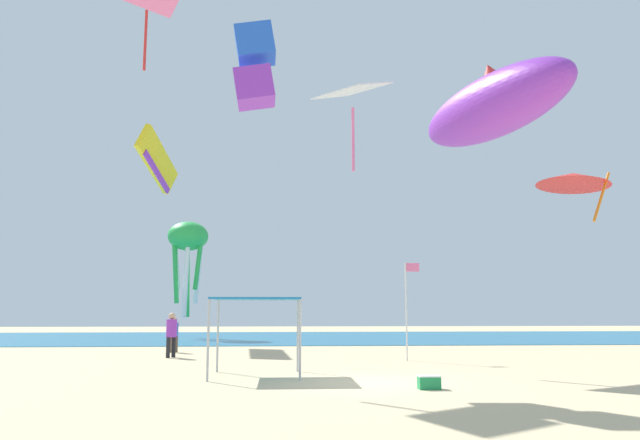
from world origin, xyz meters
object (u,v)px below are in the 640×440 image
at_px(canopy_tent, 257,302).
at_px(kite_box_blue, 255,66).
at_px(kite_octopus_green, 188,241).
at_px(person_leftmost, 174,332).
at_px(kite_inflatable_purple, 492,106).
at_px(banner_flag, 408,302).
at_px(kite_parafoil_yellow, 157,162).
at_px(cooler_box, 429,382).
at_px(kite_delta_red, 573,179).
at_px(person_near_tent, 171,331).
at_px(kite_diamond_white, 353,95).

relative_size(canopy_tent, kite_box_blue, 0.97).
bearing_deg(kite_octopus_green, person_leftmost, -58.62).
distance_m(canopy_tent, kite_inflatable_purple, 12.05).
distance_m(banner_flag, kite_inflatable_purple, 8.49).
relative_size(kite_parafoil_yellow, kite_inflatable_purple, 0.62).
height_order(person_leftmost, kite_parafoil_yellow, kite_parafoil_yellow).
relative_size(cooler_box, kite_delta_red, 0.11).
bearing_deg(canopy_tent, person_near_tent, 118.01).
height_order(person_near_tent, person_leftmost, person_near_tent).
bearing_deg(kite_parafoil_yellow, kite_diamond_white, -133.59).
xyz_separation_m(person_leftmost, banner_flag, (10.31, -5.25, 1.38)).
xyz_separation_m(kite_inflatable_purple, kite_diamond_white, (-5.33, 1.16, 0.76)).
distance_m(banner_flag, kite_diamond_white, 8.74).
bearing_deg(canopy_tent, banner_flag, 41.70).
bearing_deg(kite_box_blue, kite_diamond_white, -48.15).
bearing_deg(person_leftmost, kite_octopus_green, -126.36).
height_order(kite_octopus_green, kite_diamond_white, kite_diamond_white).
relative_size(person_leftmost, kite_diamond_white, 0.44).
bearing_deg(kite_diamond_white, person_near_tent, 19.32).
bearing_deg(person_leftmost, kite_diamond_white, 97.29).
relative_size(kite_parafoil_yellow, kite_box_blue, 1.95).
xyz_separation_m(banner_flag, kite_parafoil_yellow, (-12.95, 12.47, 8.78)).
distance_m(kite_box_blue, kite_inflatable_purple, 9.45).
xyz_separation_m(person_leftmost, kite_inflatable_purple, (13.29, -7.75, 8.92)).
bearing_deg(person_leftmost, kite_box_blue, 69.14).
bearing_deg(person_near_tent, banner_flag, -69.40).
height_order(person_near_tent, kite_octopus_green, kite_octopus_green).
height_order(cooler_box, kite_octopus_green, kite_octopus_green).
relative_size(person_near_tent, kite_box_blue, 0.67).
bearing_deg(cooler_box, kite_box_blue, 142.73).
xyz_separation_m(cooler_box, kite_delta_red, (11.36, 14.11, 8.64)).
height_order(kite_box_blue, kite_inflatable_purple, kite_inflatable_purple).
bearing_deg(kite_octopus_green, person_near_tent, -58.43).
bearing_deg(kite_delta_red, cooler_box, 115.83).
relative_size(canopy_tent, banner_flag, 0.69).
bearing_deg(kite_box_blue, kite_parafoil_yellow, 19.66).
relative_size(cooler_box, kite_inflatable_purple, 0.06).
bearing_deg(kite_box_blue, canopy_tent, -150.07).
xyz_separation_m(canopy_tent, banner_flag, (5.94, 5.29, 0.08)).
bearing_deg(person_leftmost, canopy_tent, 69.47).
relative_size(kite_octopus_green, kite_box_blue, 2.40).
distance_m(kite_delta_red, kite_parafoil_yellow, 24.18).
height_order(kite_parafoil_yellow, kite_box_blue, kite_parafoil_yellow).
xyz_separation_m(person_near_tent, kite_octopus_green, (-2.04, 16.88, 5.78)).
distance_m(canopy_tent, kite_diamond_white, 9.94).
bearing_deg(cooler_box, kite_delta_red, 51.18).
bearing_deg(kite_box_blue, person_leftmost, 20.54).
bearing_deg(person_near_tent, kite_delta_red, -47.74).
bearing_deg(banner_flag, kite_inflatable_purple, -40.12).
xyz_separation_m(canopy_tent, person_near_tent, (-3.95, 7.43, -1.16)).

